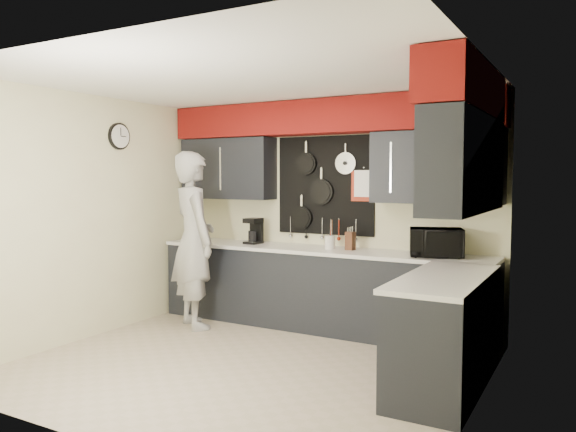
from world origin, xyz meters
The scene contains 10 objects.
ground centered at (0.00, 0.00, 0.00)m, with size 4.00×4.00×0.00m, color tan.
back_wall_assembly centered at (0.01, 1.60, 2.01)m, with size 4.00×0.36×2.60m.
right_wall_assembly centered at (1.85, 0.26, 1.94)m, with size 0.36×3.50×2.60m.
left_wall_assembly centered at (-1.99, 0.02, 1.33)m, with size 0.05×3.50×2.60m.
base_cabinets centered at (0.49, 1.13, 0.46)m, with size 3.95×2.20×0.92m.
microwave centered at (1.34, 1.43, 1.06)m, with size 0.52×0.35×0.29m, color black.
knife_block centered at (0.37, 1.49, 1.02)m, with size 0.09×0.09×0.20m, color #3D2313.
utensil_crock centered at (0.15, 1.44, 1.00)m, with size 0.12×0.12×0.15m, color silver.
coffee_maker centered at (-0.87, 1.48, 1.08)m, with size 0.18×0.21×0.31m.
person centered at (-1.28, 0.83, 1.01)m, with size 0.74×0.48×2.01m, color #AFAFAD.
Camera 1 is at (2.77, -4.21, 1.73)m, focal length 35.00 mm.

